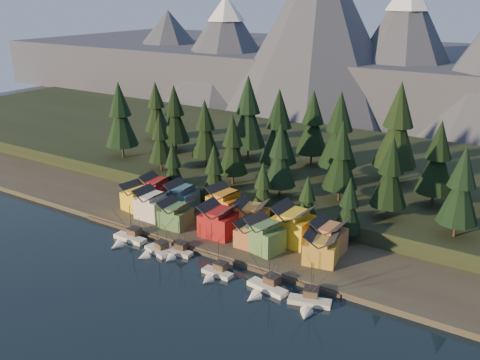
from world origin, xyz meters
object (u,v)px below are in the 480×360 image
Objects in this scene: boat_6 at (309,298)px; boat_1 at (127,235)px; boat_5 at (264,284)px; house_front_0 at (137,196)px; house_front_1 at (152,203)px; house_back_0 at (157,188)px; boat_4 at (215,269)px; boat_2 at (154,247)px; house_back_1 at (182,197)px; boat_3 at (176,248)px.

boat_1 is at bearing 162.27° from boat_6.
boat_5 reaches higher than house_front_0.
boat_6 is (55.15, -1.75, -0.00)m from boat_1.
house_front_1 is at bearing 149.16° from boat_6.
house_front_1 is 0.98× the size of house_back_0.
boat_4 is at bearing -15.89° from house_front_0.
house_front_0 is 1.02× the size of house_back_0.
house_front_0 is at bearing 165.63° from house_front_1.
boat_5 is at bearing 164.94° from boat_6.
boat_5 reaches higher than boat_4.
house_back_0 is (-65.04, 25.38, 4.01)m from boat_6.
boat_5 is 57.73m from house_front_0.
boat_1 reaches higher than boat_5.
boat_4 is at bearing -38.65° from house_back_0.
boat_6 is 60.18m from house_front_1.
house_front_0 is (-65.82, 17.58, 3.66)m from boat_6.
boat_2 is at bearing 179.40° from boat_4.
house_front_0 is 7.85m from house_back_0.
boat_2 is 32.81m from house_back_0.
house_back_1 is at bearing -13.73° from house_back_0.
boat_3 is 28.04m from boat_5.
boat_2 is at bearing -69.01° from house_back_1.
house_back_0 is (-40.70, 25.85, 4.11)m from boat_4.
house_back_0 is (-9.89, 23.63, 4.01)m from boat_1.
house_back_1 is at bearing 140.09° from boat_6.
house_front_1 is (-13.79, 15.13, 4.06)m from boat_2.
boat_2 is at bearing -158.22° from boat_3.
boat_4 is at bearing 165.20° from boat_6.
house_back_0 is at bearing 144.71° from boat_2.
boat_2 is (10.92, -1.40, -0.11)m from boat_1.
house_back_1 is at bearing 86.44° from boat_1.
boat_3 is at bearing 4.37° from boat_1.
boat_6 is 58.86m from house_back_1.
boat_2 is 1.14× the size of house_back_0.
boat_6 is at bearing 9.35° from boat_5.
house_front_1 reaches higher than boat_1.
boat_1 reaches higher than boat_6.
boat_2 is 1.17× the size of house_front_1.
house_front_1 is at bearing 147.33° from boat_2.
boat_6 is at bearing -7.32° from house_front_0.
house_back_0 is at bearing 113.07° from boat_1.
boat_2 reaches higher than boat_4.
boat_3 is 1.12× the size of house_back_1.
house_back_1 is (12.19, 6.30, 0.48)m from house_front_0.
boat_5 is at bearing -9.94° from boat_3.
house_back_0 reaches higher than boat_2.
boat_5 reaches higher than boat_3.
boat_3 is at bearing -20.97° from house_front_0.
boat_5 is 49.11m from house_back_1.
house_back_0 is (0.78, 7.80, 0.35)m from house_front_0.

